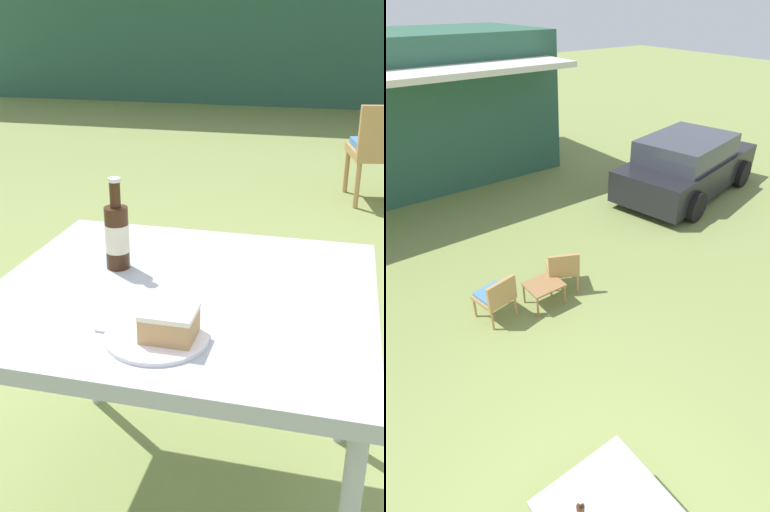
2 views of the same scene
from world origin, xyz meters
The scene contains 5 objects.
parked_car centered at (6.42, 4.63, 0.67)m, with size 4.22×2.58×1.38m.
wicker_chair_cushioned centered at (0.66, 3.26, 0.42)m, with size 0.57×0.56×0.74m.
wicker_chair_plain centered at (1.84, 3.24, 0.42)m, with size 0.65×0.64×0.74m.
garden_side_table centered at (1.40, 3.11, 0.34)m, with size 0.54×0.45×0.38m.
cola_bottle_near centered at (-0.20, 0.09, 0.79)m, with size 0.07×0.07×0.25m.
Camera 2 is at (-1.10, -1.06, 4.05)m, focal length 28.00 mm.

